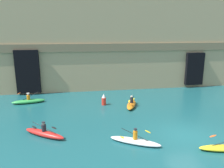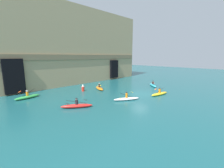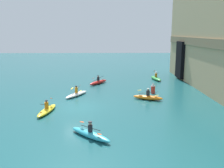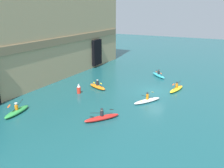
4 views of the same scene
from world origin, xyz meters
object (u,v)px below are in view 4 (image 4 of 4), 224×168
Objects in this scene: kayak_white at (147,100)px; marker_buoy at (79,89)px; kayak_orange at (97,86)px; kayak_cyan at (158,75)px; kayak_green at (17,111)px; kayak_red at (102,117)px; kayak_yellow at (176,89)px.

marker_buoy is at bearing -53.09° from kayak_white.
kayak_cyan is (9.11, -5.19, -0.02)m from kayak_orange.
kayak_white is at bearing -58.01° from kayak_green.
kayak_orange is (10.56, -2.86, 0.01)m from kayak_green.
kayak_red is (2.66, -8.12, 0.01)m from kayak_green.
kayak_red is at bearing -80.98° from kayak_green.
kayak_yellow is 2.96× the size of marker_buoy.
kayak_red is 1.06× the size of kayak_orange.
marker_buoy reaches higher than kayak_orange.
kayak_yellow is at bearing -9.46° from kayak_cyan.
kayak_red is (-6.27, 2.11, 0.05)m from kayak_white.
kayak_cyan is (17.00, 0.07, -0.02)m from kayak_red.
kayak_cyan is at bearing -27.69° from marker_buoy.
marker_buoy reaches higher than kayak_cyan.
kayak_white is 8.45m from marker_buoy.
kayak_white is 7.55m from kayak_orange.
kayak_green is at bearing -30.27° from kayak_yellow.
kayak_red is at bearing -129.65° from marker_buoy.
kayak_orange reaches higher than kayak_cyan.
kayak_green reaches higher than kayak_red.
marker_buoy reaches higher than kayak_red.
kayak_cyan is (19.67, -8.05, -0.01)m from kayak_green.
kayak_cyan is at bearing -132.70° from kayak_yellow.
kayak_cyan is at bearing -31.41° from kayak_green.
kayak_red is 17.00m from kayak_cyan.
kayak_green is at bearing -82.79° from kayak_orange.
kayak_green reaches higher than kayak_cyan.
kayak_green is 8.08m from marker_buoy.
kayak_orange is at bearing -111.80° from kayak_red.
kayak_white is 10.95m from kayak_cyan.
kayak_green is 13.58m from kayak_white.
kayak_green is at bearing -37.30° from kayak_red.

